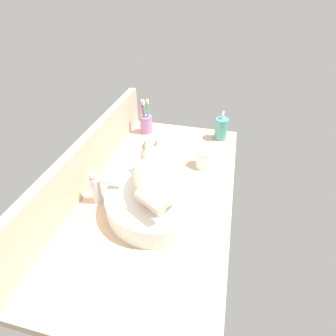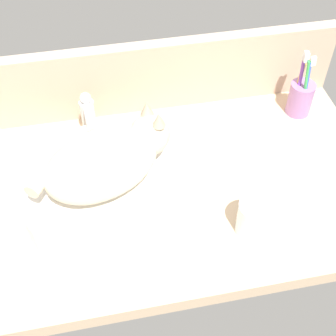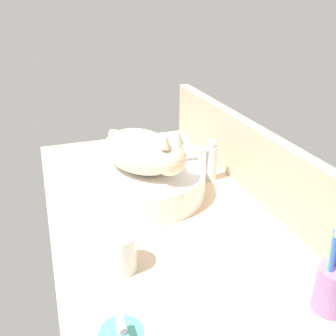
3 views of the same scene
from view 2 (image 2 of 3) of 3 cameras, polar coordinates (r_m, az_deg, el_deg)
name	(u,v)px [view 2 (image 2 of 3)]	position (r cm, az deg, el deg)	size (l,w,h in cm)	color
ground_plane	(145,191)	(111.05, -2.84, -2.88)	(111.80, 59.75, 4.00)	#D1B28E
backsplash_panel	(126,80)	(122.97, -5.20, 10.68)	(111.80, 3.60, 19.46)	tan
sink_basin	(106,192)	(104.07, -7.56, -2.94)	(36.86, 36.86, 7.87)	white
cat	(107,160)	(97.20, -7.45, 1.03)	(30.78, 25.66, 14.00)	beige
faucet	(89,117)	(116.87, -9.64, 6.20)	(3.62, 11.85, 13.60)	silver
toothbrush_cup	(301,96)	(128.92, 15.87, 8.41)	(6.42, 6.42, 18.71)	#996BA8
water_glass	(254,219)	(100.67, 10.50, -6.10)	(7.60, 7.60, 8.42)	white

